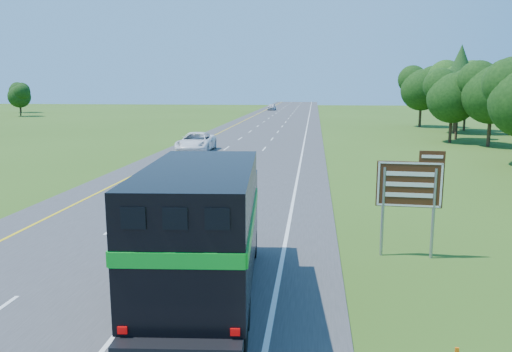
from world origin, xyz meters
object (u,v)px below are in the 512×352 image
object	(u,v)px
white_suv	(196,142)
far_car	(272,107)
horse_truck	(204,228)
exit_sign	(410,189)

from	to	relation	value
white_suv	far_car	distance (m)	79.33
horse_truck	exit_sign	world-z (taller)	horse_truck
horse_truck	exit_sign	bearing A→B (deg)	30.18
white_suv	exit_sign	world-z (taller)	exit_sign
white_suv	horse_truck	bearing A→B (deg)	-77.91
horse_truck	white_suv	xyz separation A→B (m)	(-7.68, 31.28, -1.21)
exit_sign	horse_truck	bearing A→B (deg)	-141.34
white_suv	far_car	xyz separation A→B (m)	(0.20, 79.33, -0.10)
far_car	exit_sign	distance (m)	107.11
horse_truck	exit_sign	distance (m)	7.71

